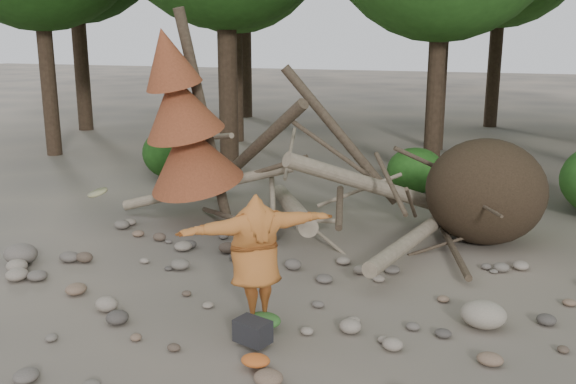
% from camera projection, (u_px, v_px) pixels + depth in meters
% --- Properties ---
extents(ground, '(120.00, 120.00, 0.00)m').
position_uv_depth(ground, '(271.00, 314.00, 9.00)').
color(ground, '#514C44').
rests_on(ground, ground).
extents(deadfall_pile, '(8.55, 5.24, 3.30)m').
position_uv_depth(deadfall_pile, '(453.00, 192.00, 11.98)').
color(deadfall_pile, '#332619').
rests_on(deadfall_pile, ground).
extents(dead_conifer, '(2.06, 2.16, 4.35)m').
position_uv_depth(dead_conifer, '(184.00, 124.00, 12.59)').
color(dead_conifer, '#4C3F30').
rests_on(dead_conifer, ground).
extents(bush_left, '(1.80, 1.80, 1.44)m').
position_uv_depth(bush_left, '(176.00, 153.00, 17.20)').
color(bush_left, '#1C4A13').
rests_on(bush_left, ground).
extents(bush_mid, '(1.40, 1.40, 1.12)m').
position_uv_depth(bush_mid, '(415.00, 170.00, 15.73)').
color(bush_mid, '#265E1B').
rests_on(bush_mid, ground).
extents(frisbee_thrower, '(3.15, 1.88, 1.80)m').
position_uv_depth(frisbee_thrower, '(255.00, 258.00, 8.47)').
color(frisbee_thrower, '#B06127').
rests_on(frisbee_thrower, ground).
extents(backpack, '(0.50, 0.41, 0.29)m').
position_uv_depth(backpack, '(253.00, 336.00, 8.05)').
color(backpack, black).
rests_on(backpack, ground).
extents(cloth_green, '(0.48, 0.40, 0.18)m').
position_uv_depth(cloth_green, '(263.00, 324.00, 8.50)').
color(cloth_green, '#326428').
rests_on(cloth_green, ground).
extents(cloth_orange, '(0.35, 0.29, 0.13)m').
position_uv_depth(cloth_orange, '(256.00, 364.00, 7.52)').
color(cloth_orange, '#B8541F').
rests_on(cloth_orange, ground).
extents(boulder_mid_right, '(0.61, 0.55, 0.36)m').
position_uv_depth(boulder_mid_right, '(483.00, 314.00, 8.57)').
color(boulder_mid_right, gray).
rests_on(boulder_mid_right, ground).
extents(boulder_mid_left, '(0.58, 0.52, 0.35)m').
position_uv_depth(boulder_mid_left, '(21.00, 254.00, 10.95)').
color(boulder_mid_left, '#675F57').
rests_on(boulder_mid_left, ground).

